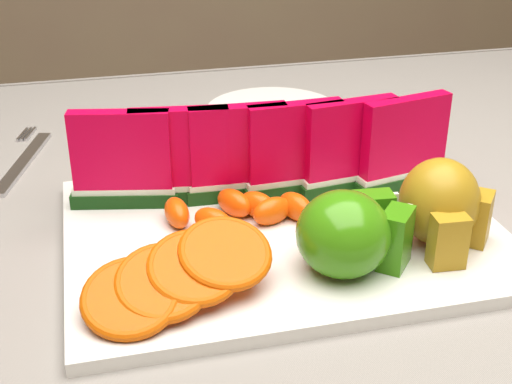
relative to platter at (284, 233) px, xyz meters
The scene contains 11 objects.
table 0.11m from the platter, 98.45° to the left, with size 1.40×0.90×0.75m.
tablecloth 0.06m from the platter, 98.45° to the left, with size 1.53×1.03×0.20m.
platter is the anchor object (origin of this frame).
apple_cluster 0.09m from the platter, 65.90° to the right, with size 0.12×0.11×0.07m.
pear_cluster 0.15m from the platter, 25.00° to the right, with size 0.10×0.09×0.08m.
side_plate 0.33m from the platter, 76.66° to the left, with size 0.23×0.23×0.01m.
fork 0.35m from the platter, 135.22° to the left, with size 0.06×0.19×0.00m.
watermelon_row 0.08m from the platter, 89.72° to the left, with size 0.39×0.07×0.10m.
orange_fan_front 0.15m from the platter, 140.61° to the right, with size 0.17×0.11×0.05m.
orange_fan_back 0.13m from the platter, 74.29° to the left, with size 0.37×0.10×0.05m.
tangerine_segments 0.04m from the platter, 148.99° to the left, with size 0.14×0.08×0.03m.
Camera 1 is at (-0.16, -0.59, 1.10)m, focal length 50.00 mm.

